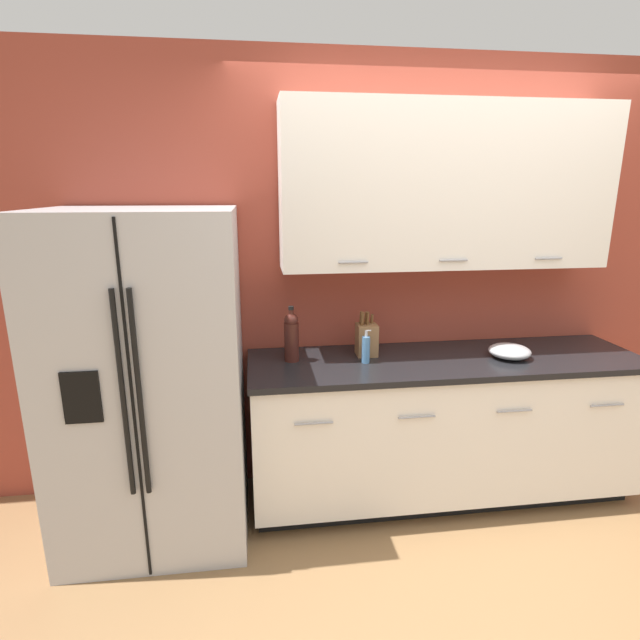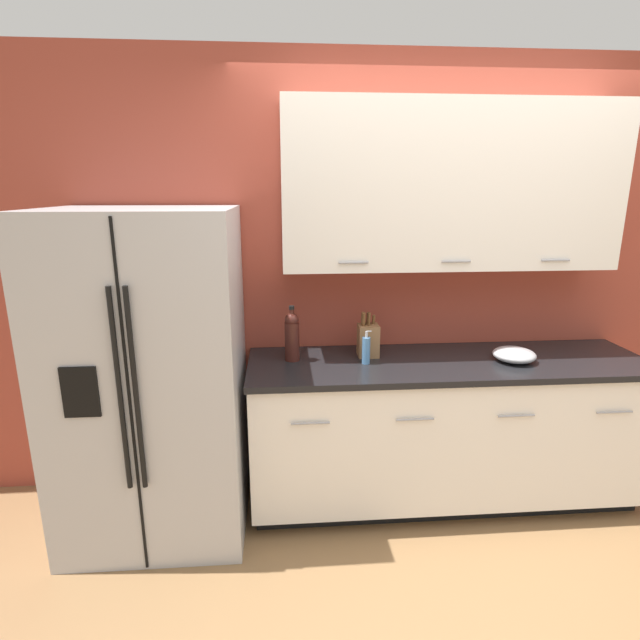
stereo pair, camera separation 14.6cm
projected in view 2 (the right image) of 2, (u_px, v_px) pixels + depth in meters
name	position (u px, v px, depth m)	size (l,w,h in m)	color
ground_plane	(509.00, 616.00, 2.22)	(14.00, 14.00, 0.00)	olive
wall_back	(443.00, 254.00, 2.99)	(10.00, 0.39, 2.60)	#993D2D
counter_unit	(444.00, 429.00, 2.97)	(2.29, 0.64, 0.90)	black
refrigerator	(152.00, 377.00, 2.65)	(0.94, 0.82, 1.76)	#B2B2B5
knife_block	(368.00, 340.00, 2.90)	(0.12, 0.11, 0.27)	olive
wine_bottle	(292.00, 336.00, 2.81)	(0.08, 0.08, 0.32)	#3D1914
soap_dispenser	(366.00, 350.00, 2.77)	(0.05, 0.05, 0.19)	#4C7FB2
mixing_bowl	(514.00, 355.00, 2.82)	(0.24, 0.24, 0.08)	#A3A3A5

